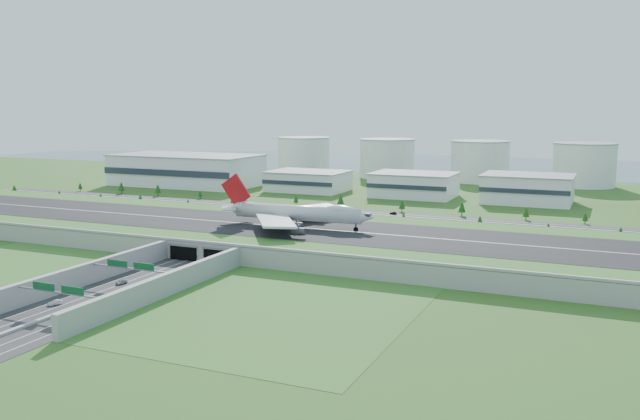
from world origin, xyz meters
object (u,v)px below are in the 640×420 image
at_px(car_2, 170,280).
at_px(car_7, 318,209).
at_px(car_0, 121,282).
at_px(car_5, 393,213).
at_px(car_3, 74,317).
at_px(car_1, 55,302).
at_px(car_4, 185,204).
at_px(boeing_747, 296,213).
at_px(fuel_tank_a, 304,156).

relative_size(car_2, car_7, 0.99).
relative_size(car_0, car_5, 1.10).
distance_m(car_5, car_7, 49.05).
xyz_separation_m(car_3, car_5, (28.45, 237.24, 0.06)).
relative_size(car_1, car_2, 0.85).
height_order(car_1, car_4, car_1).
height_order(car_0, car_7, car_7).
bearing_deg(car_5, car_3, 1.65).
distance_m(boeing_747, car_5, 105.03).
bearing_deg(car_2, car_3, 91.04).
relative_size(car_0, car_2, 0.86).
bearing_deg(fuel_tank_a, car_7, -62.76).
distance_m(car_2, car_4, 200.26).
height_order(car_1, car_7, car_7).
height_order(car_1, car_5, car_1).
distance_m(car_1, car_4, 227.55).
height_order(car_1, car_2, car_1).
bearing_deg(boeing_747, car_7, 106.31).
xyz_separation_m(boeing_747, car_7, (-32.70, 99.18, -14.05)).
distance_m(fuel_tank_a, car_5, 258.06).
height_order(car_4, car_7, car_7).
bearing_deg(boeing_747, car_4, 144.04).
relative_size(car_0, car_4, 1.09).
xyz_separation_m(boeing_747, car_1, (-28.86, -125.26, -14.09)).
bearing_deg(car_0, boeing_747, 81.81).
distance_m(car_0, car_4, 201.58).
distance_m(boeing_747, car_1, 129.31).
bearing_deg(boeing_747, car_0, -107.48).
bearing_deg(car_5, car_4, -73.10).
bearing_deg(car_1, car_4, 138.09).
relative_size(fuel_tank_a, car_0, 10.22).
distance_m(car_0, car_2, 17.62).
bearing_deg(car_2, car_1, 68.57).
xyz_separation_m(boeing_747, car_2, (-12.05, -85.02, -14.10)).
relative_size(fuel_tank_a, car_5, 11.21).
height_order(car_2, car_4, car_2).
bearing_deg(boeing_747, car_3, -97.13).
bearing_deg(car_0, car_5, 85.18).
xyz_separation_m(boeing_747, car_0, (-26.47, -95.14, -14.05)).
bearing_deg(car_4, fuel_tank_a, -0.99).
distance_m(fuel_tank_a, car_4, 226.52).
bearing_deg(car_3, car_5, -83.05).
relative_size(car_5, car_7, 0.77).
relative_size(fuel_tank_a, car_1, 10.38).
bearing_deg(car_1, car_0, 109.39).
bearing_deg(car_2, car_4, -55.45).
bearing_deg(fuel_tank_a, car_2, -71.95).
bearing_deg(boeing_747, fuel_tank_a, 112.53).
height_order(car_3, car_4, car_4).
distance_m(car_4, car_7, 90.88).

